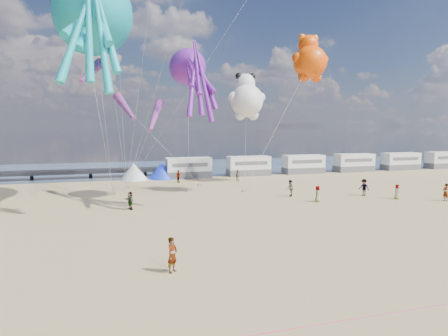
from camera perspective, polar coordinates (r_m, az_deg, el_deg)
The scene contains 32 objects.
ground at distance 20.44m, azimuth 1.43°, elevation -15.98°, with size 120.00×120.00×0.00m, color tan.
water at distance 73.65m, azimuth -12.03°, elevation -0.08°, with size 120.00×120.00×0.00m, color #3B5571.
motorhome_0 at distance 59.54m, azimuth -5.09°, elevation 0.05°, with size 6.60×2.50×3.00m, color silver.
motorhome_1 at distance 62.14m, azimuth 3.52°, elevation 0.31°, with size 6.60×2.50×3.00m, color silver.
motorhome_2 at distance 66.03m, azimuth 11.28°, elevation 0.54°, with size 6.60×2.50×3.00m, color silver.
motorhome_3 at distance 70.97m, azimuth 18.07°, elevation 0.73°, with size 6.60×2.50×3.00m, color silver.
motorhome_4 at distance 76.78m, azimuth 23.91°, elevation 0.89°, with size 6.60×2.50×3.00m, color silver.
motorhome_5 at distance 83.27m, azimuth 28.88°, elevation 1.02°, with size 6.60×2.50×3.00m, color silver.
tent_white at distance 58.50m, azimuth -12.78°, elevation -0.48°, with size 4.00×4.00×2.40m, color white.
tent_blue at distance 58.90m, azimuth -8.90°, elevation -0.36°, with size 4.00×4.00×2.40m, color #1933CC.
rope_line at distance 16.20m, azimuth 7.39°, elevation -22.14°, with size 0.03×0.03×34.00m, color #F2338C.
standing_person at distance 21.54m, azimuth -7.39°, elevation -12.21°, with size 0.69×0.45×1.88m, color tan.
beachgoer_0 at distance 41.53m, azimuth 13.23°, elevation -3.63°, with size 0.60×0.39×1.64m, color #7F6659.
beachgoer_1 at distance 55.90m, azimuth 1.92°, elevation -1.07°, with size 0.75×0.49×1.54m, color #7F6659.
beachgoer_2 at distance 46.66m, azimuth 19.36°, elevation -2.63°, with size 0.90×0.70×1.85m, color #7F6659.
beachgoer_3 at distance 54.57m, azimuth -6.56°, elevation -1.20°, with size 1.09×0.63×1.69m, color #7F6659.
beachgoer_4 at distance 37.82m, azimuth -13.28°, elevation -4.56°, with size 0.96×0.40×1.65m, color #7F6659.
beachgoer_5 at distance 46.83m, azimuth 29.09°, elevation -3.04°, with size 1.68×0.54×1.82m, color #7F6659.
beachgoer_6 at distance 45.83m, azimuth 23.49°, elevation -3.12°, with size 0.57×0.37×1.56m, color #7F6659.
beachgoer_7 at distance 44.15m, azimuth 9.42°, elevation -2.87°, with size 0.88×0.57×1.81m, color #7F6659.
sandbag_a at distance 46.58m, azimuth -15.56°, elevation -3.54°, with size 0.50×0.35×0.22m, color gray.
sandbag_b at distance 47.32m, azimuth -5.00°, elevation -3.19°, with size 0.50×0.35×0.22m, color gray.
sandbag_c at distance 46.90m, azimuth 2.91°, elevation -3.26°, with size 0.50×0.35×0.22m, color gray.
sandbag_d at distance 51.62m, azimuth -3.56°, elevation -2.41°, with size 0.50×0.35×0.22m, color gray.
sandbag_e at distance 50.38m, azimuth -13.74°, elevation -2.78°, with size 0.50×0.35×0.22m, color gray.
kite_octopus_teal at distance 42.61m, azimuth -18.21°, elevation 20.06°, with size 5.29×12.34×14.10m, color #129FAB, non-canonical shape.
kite_octopus_purple at distance 41.67m, azimuth -5.25°, elevation 14.18°, with size 3.69×8.60×9.83m, color #6F1C99, non-canonical shape.
kite_panda at distance 45.33m, azimuth 3.28°, elevation 9.56°, with size 4.46×4.19×6.29m, color silver, non-canonical shape.
kite_teddy_orange at distance 54.50m, azimuth 12.20°, elevation 14.53°, with size 5.22×4.92×7.38m, color #FF4E05, non-canonical shape.
windsock_left at distance 42.27m, azimuth -18.43°, elevation 12.96°, with size 1.10×8.01×8.01m, color red, non-canonical shape.
windsock_mid at distance 43.06m, azimuth -13.95°, elevation 8.48°, with size 1.00×5.96×5.96m, color red, non-canonical shape.
windsock_right at distance 37.72m, azimuth -9.81°, elevation 7.39°, with size 0.90×5.56×5.56m, color red, non-canonical shape.
Camera 1 is at (-5.93, -18.01, 7.65)m, focal length 32.00 mm.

